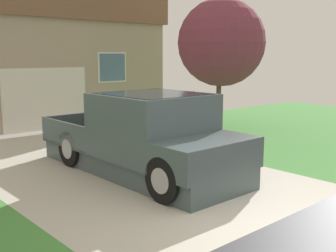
# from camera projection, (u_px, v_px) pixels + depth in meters

# --- Properties ---
(pickup_truck) EXTENTS (2.13, 5.04, 1.71)m
(pickup_truck) POSITION_uv_depth(u_px,v_px,m) (150.00, 138.00, 8.50)
(pickup_truck) COLOR #414E51
(pickup_truck) RESTS_ON ground
(person_with_hat) EXTENTS (0.42, 0.38, 1.65)m
(person_with_hat) POSITION_uv_depth(u_px,v_px,m) (193.00, 121.00, 9.79)
(person_with_hat) COLOR brown
(person_with_hat) RESTS_ON ground
(handbag) EXTENTS (0.28, 0.21, 0.39)m
(handbag) POSITION_uv_depth(u_px,v_px,m) (195.00, 158.00, 9.53)
(handbag) COLOR #232328
(handbag) RESTS_ON ground
(house_with_garage) EXTENTS (8.59, 7.00, 4.70)m
(house_with_garage) POSITION_uv_depth(u_px,v_px,m) (31.00, 58.00, 16.70)
(house_with_garage) COLOR tan
(house_with_garage) RESTS_ON ground
(front_yard_tree) EXTENTS (2.86, 2.91, 4.31)m
(front_yard_tree) POSITION_uv_depth(u_px,v_px,m) (221.00, 41.00, 13.59)
(front_yard_tree) COLOR brown
(front_yard_tree) RESTS_ON ground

